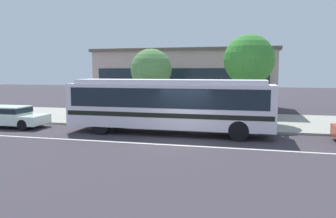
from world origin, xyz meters
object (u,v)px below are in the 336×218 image
at_px(sedan_behind_bus, 9,115).
at_px(pedestrian_walking_along_curb, 166,107).
at_px(pedestrian_standing_by_tree, 247,109).
at_px(street_tree_near_stop, 151,70).
at_px(pedestrian_waiting_near_sign, 219,108).
at_px(transit_bus, 169,102).
at_px(bus_stop_sign, 272,103).
at_px(street_tree_mid_block, 249,60).

xyz_separation_m(sedan_behind_bus, pedestrian_walking_along_curb, (8.98, 3.59, 0.38)).
bearing_deg(sedan_behind_bus, pedestrian_walking_along_curb, 21.78).
distance_m(pedestrian_standing_by_tree, street_tree_near_stop, 7.06).
xyz_separation_m(pedestrian_walking_along_curb, street_tree_near_stop, (-1.37, 1.32, 2.40)).
height_order(sedan_behind_bus, pedestrian_walking_along_curb, pedestrian_walking_along_curb).
distance_m(sedan_behind_bus, pedestrian_waiting_near_sign, 12.87).
relative_size(transit_bus, street_tree_near_stop, 2.30).
xyz_separation_m(bus_stop_sign, street_tree_mid_block, (-1.31, 2.85, 2.45)).
relative_size(sedan_behind_bus, pedestrian_walking_along_curb, 2.67).
bearing_deg(bus_stop_sign, pedestrian_standing_by_tree, 127.86).
bearing_deg(pedestrian_walking_along_curb, street_tree_mid_block, 13.68).
bearing_deg(sedan_behind_bus, street_tree_near_stop, 32.82).
relative_size(pedestrian_standing_by_tree, street_tree_mid_block, 0.29).
bearing_deg(street_tree_mid_block, street_tree_near_stop, 179.42).
relative_size(sedan_behind_bus, street_tree_mid_block, 0.80).
xyz_separation_m(pedestrian_walking_along_curb, pedestrian_standing_by_tree, (5.15, 0.10, -0.01)).
bearing_deg(transit_bus, pedestrian_walking_along_curb, 107.83).
height_order(transit_bus, pedestrian_walking_along_curb, transit_bus).
bearing_deg(pedestrian_waiting_near_sign, street_tree_mid_block, 45.18).
xyz_separation_m(sedan_behind_bus, pedestrian_waiting_near_sign, (12.47, 3.16, 0.46)).
height_order(pedestrian_walking_along_curb, pedestrian_standing_by_tree, pedestrian_walking_along_curb).
distance_m(transit_bus, street_tree_near_stop, 5.51).
height_order(sedan_behind_bus, street_tree_near_stop, street_tree_near_stop).
xyz_separation_m(pedestrian_standing_by_tree, bus_stop_sign, (1.32, -1.69, 0.57)).
bearing_deg(pedestrian_walking_along_curb, pedestrian_waiting_near_sign, -6.94).
height_order(pedestrian_waiting_near_sign, street_tree_mid_block, street_tree_mid_block).
height_order(pedestrian_waiting_near_sign, bus_stop_sign, bus_stop_sign).
bearing_deg(street_tree_near_stop, pedestrian_waiting_near_sign, -19.77).
distance_m(transit_bus, pedestrian_standing_by_tree, 5.35).
bearing_deg(street_tree_mid_block, transit_bus, -131.97).
distance_m(transit_bus, sedan_behind_bus, 10.09).
relative_size(pedestrian_walking_along_curb, street_tree_mid_block, 0.30).
distance_m(pedestrian_waiting_near_sign, pedestrian_walking_along_curb, 3.51).
distance_m(sedan_behind_bus, street_tree_near_stop, 9.47).
bearing_deg(sedan_behind_bus, street_tree_mid_block, 18.91).
bearing_deg(street_tree_mid_block, pedestrian_standing_by_tree, -90.10).
bearing_deg(street_tree_near_stop, bus_stop_sign, -20.39).
relative_size(transit_bus, sedan_behind_bus, 2.46).
height_order(transit_bus, sedan_behind_bus, transit_bus).
xyz_separation_m(transit_bus, street_tree_mid_block, (4.09, 4.55, 2.39)).
height_order(pedestrian_waiting_near_sign, pedestrian_standing_by_tree, pedestrian_waiting_near_sign).
height_order(sedan_behind_bus, pedestrian_standing_by_tree, pedestrian_standing_by_tree).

